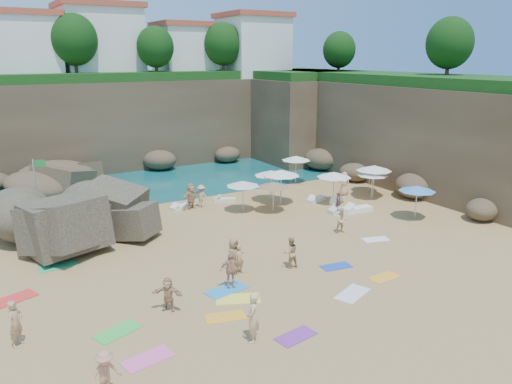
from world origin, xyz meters
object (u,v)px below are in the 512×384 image
rock_outcrop (83,235)px  flag_pole (37,181)px  parasol_1 (296,158)px  person_stand_5 (191,196)px  person_stand_1 (290,252)px  person_stand_0 (16,323)px  parasol_0 (243,184)px  person_stand_2 (201,196)px  person_stand_6 (253,318)px  parasol_2 (281,173)px  person_stand_3 (338,203)px  lounger_0 (181,207)px  person_stand_4 (344,184)px

rock_outcrop → flag_pole: 5.51m
parasol_1 → person_stand_5: size_ratio=1.31×
person_stand_1 → person_stand_5: 11.68m
rock_outcrop → person_stand_0: person_stand_0 is taller
parasol_0 → person_stand_2: bearing=130.6°
rock_outcrop → person_stand_6: 15.23m
flag_pole → parasol_0: bearing=-24.0°
parasol_2 → person_stand_0: parasol_2 is taller
person_stand_1 → person_stand_3: bearing=-137.1°
rock_outcrop → parasol_2: 13.84m
parasol_0 → lounger_0: parasol_0 is taller
person_stand_3 → person_stand_6: bearing=164.2°
parasol_1 → person_stand_5: 10.79m
person_stand_0 → person_stand_5: size_ratio=0.98×
flag_pole → parasol_2: (15.29, -5.17, -0.24)m
lounger_0 → person_stand_0: (-11.61, -12.72, 0.77)m
lounger_0 → person_stand_4: (11.99, -3.03, 0.78)m
person_stand_0 → person_stand_6: person_stand_6 is taller
parasol_1 → parasol_2: 6.37m
person_stand_0 → person_stand_3: bearing=-30.9°
rock_outcrop → person_stand_6: size_ratio=4.42×
lounger_0 → person_stand_6: person_stand_6 is taller
rock_outcrop → person_stand_6: person_stand_6 is taller
person_stand_5 → person_stand_6: (-4.68, -16.50, 0.05)m
rock_outcrop → person_stand_4: person_stand_4 is taller
person_stand_0 → person_stand_4: bearing=-25.7°
parasol_0 → person_stand_3: bearing=-36.1°
parasol_0 → parasol_1: (7.67, 4.75, 0.11)m
flag_pole → person_stand_2: (10.06, -3.01, -1.73)m
parasol_2 → lounger_0: bearing=159.4°
parasol_0 → parasol_1: bearing=31.7°
person_stand_3 → person_stand_4: (3.38, 3.45, 0.15)m
parasol_0 → person_stand_5: (-2.79, 2.36, -1.05)m
parasol_0 → person_stand_0: parasol_0 is taller
person_stand_1 → person_stand_3: size_ratio=1.06×
parasol_1 → lounger_0: (-11.10, -2.05, -1.95)m
person_stand_1 → person_stand_4: size_ratio=0.89×
flag_pole → parasol_2: bearing=-18.7°
parasol_1 → person_stand_0: bearing=-147.0°
rock_outcrop → person_stand_1: (7.95, -10.08, 0.80)m
parasol_2 → person_stand_2: 5.85m
parasol_0 → person_stand_1: 9.71m
person_stand_2 → person_stand_1: bearing=128.1°
lounger_0 → person_stand_1: 12.08m
person_stand_1 → person_stand_2: bearing=-85.3°
parasol_0 → person_stand_1: bearing=-104.9°
lounger_0 → parasol_0: bearing=-59.9°
parasol_0 → person_stand_2: size_ratio=1.41×
flag_pole → person_stand_6: 20.12m
person_stand_1 → person_stand_6: 6.94m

